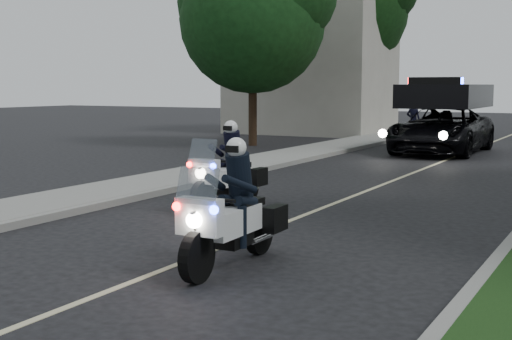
{
  "coord_description": "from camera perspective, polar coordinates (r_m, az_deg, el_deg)",
  "views": [
    {
      "loc": [
        5.73,
        -9.08,
        2.58
      ],
      "look_at": [
        -0.51,
        2.34,
        1.0
      ],
      "focal_mm": 48.82,
      "sensor_mm": 36.0,
      "label": 1
    }
  ],
  "objects": [
    {
      "name": "ground",
      "position": [
        11.04,
        -3.51,
        -6.6
      ],
      "size": [
        120.0,
        120.0,
        0.0
      ],
      "primitive_type": "plane",
      "color": "black",
      "rests_on": "ground"
    },
    {
      "name": "curb_left",
      "position": [
        21.61,
        1.4,
        0.27
      ],
      "size": [
        0.2,
        60.0,
        0.15
      ],
      "primitive_type": "cube",
      "color": "gray",
      "rests_on": "ground"
    },
    {
      "name": "sidewalk_left",
      "position": [
        22.13,
        -1.13,
        0.44
      ],
      "size": [
        2.0,
        60.0,
        0.16
      ],
      "primitive_type": "cube",
      "color": "gray",
      "rests_on": "ground"
    },
    {
      "name": "building_far",
      "position": [
        38.46,
        4.56,
        8.28
      ],
      "size": [
        8.0,
        6.0,
        7.0
      ],
      "primitive_type": "cube",
      "color": "#A8A396",
      "rests_on": "ground"
    },
    {
      "name": "lane_marking",
      "position": [
        20.09,
        11.85,
        -0.59
      ],
      "size": [
        0.12,
        50.0,
        0.01
      ],
      "primitive_type": "cube",
      "color": "#BFB78C",
      "rests_on": "ground"
    },
    {
      "name": "police_moto_left",
      "position": [
        14.78,
        -2.37,
        -3.13
      ],
      "size": [
        0.81,
        2.2,
        1.86
      ],
      "primitive_type": null,
      "rotation": [
        0.0,
        0.0,
        -0.02
      ],
      "color": "white",
      "rests_on": "ground"
    },
    {
      "name": "police_moto_right",
      "position": [
        10.07,
        -2.01,
        -7.93
      ],
      "size": [
        0.82,
        2.21,
        1.86
      ],
      "primitive_type": null,
      "rotation": [
        0.0,
        0.0,
        0.03
      ],
      "color": "silver",
      "rests_on": "ground"
    },
    {
      "name": "police_suv",
      "position": [
        27.76,
        14.93,
        1.36
      ],
      "size": [
        2.97,
        6.38,
        3.1
      ],
      "primitive_type": "imported",
      "rotation": [
        0.0,
        0.0,
        -0.0
      ],
      "color": "black",
      "rests_on": "ground"
    },
    {
      "name": "bicycle",
      "position": [
        31.77,
        12.71,
        2.1
      ],
      "size": [
        0.59,
        1.57,
        0.81
      ],
      "primitive_type": "imported",
      "rotation": [
        0.0,
        0.0,
        -0.03
      ],
      "color": "black",
      "rests_on": "ground"
    },
    {
      "name": "cyclist",
      "position": [
        31.77,
        12.71,
        2.1
      ],
      "size": [
        0.61,
        0.41,
        1.69
      ],
      "primitive_type": "imported",
      "rotation": [
        0.0,
        0.0,
        3.13
      ],
      "color": "black",
      "rests_on": "ground"
    },
    {
      "name": "tree_left_near",
      "position": [
        30.16,
        -0.27,
        2.03
      ],
      "size": [
        7.44,
        7.44,
        10.37
      ],
      "primitive_type": null,
      "rotation": [
        0.0,
        0.0,
        0.22
      ],
      "color": "#143D16",
      "rests_on": "ground"
    },
    {
      "name": "tree_left_far",
      "position": [
        39.29,
        6.37,
        3.13
      ],
      "size": [
        8.22,
        8.22,
        13.37
      ],
      "primitive_type": null,
      "rotation": [
        0.0,
        0.0,
        0.02
      ],
      "color": "#113310",
      "rests_on": "ground"
    }
  ]
}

